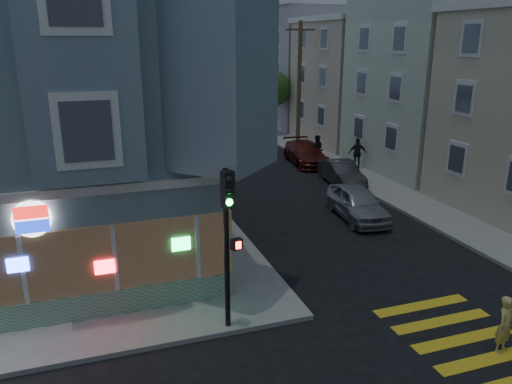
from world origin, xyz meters
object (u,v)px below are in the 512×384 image
street_tree_near (272,89)px  pedestrian_b (357,153)px  pedestrian_a (317,149)px  street_tree_far (244,81)px  running_child (505,325)px  parked_car_c (306,153)px  traffic_signal (228,224)px  fire_hydrant (338,167)px  parked_car_b (342,173)px  parked_car_d (246,139)px  parked_car_a (358,203)px  utility_pole (299,84)px

street_tree_near → pedestrian_b: (0.80, -12.99, -2.82)m
pedestrian_a → street_tree_far: bearing=-69.3°
running_child → parked_car_c: size_ratio=0.32×
traffic_signal → parked_car_c: bearing=43.6°
street_tree_near → fire_hydrant: 14.17m
parked_car_b → running_child: bearing=-97.2°
running_child → pedestrian_b: (5.95, 18.03, 0.32)m
street_tree_near → parked_car_d: (-3.60, -3.85, -3.33)m
parked_car_b → pedestrian_b: bearing=51.9°
pedestrian_b → parked_car_d: size_ratio=0.44×
pedestrian_b → parked_car_a: pedestrian_b is taller
fire_hydrant → street_tree_far: bearing=87.6°
parked_car_c → fire_hydrant: size_ratio=6.86×
parked_car_a → pedestrian_a: bearing=81.6°
street_tree_far → traffic_signal: size_ratio=1.15×
street_tree_near → running_child: size_ratio=3.33×
utility_pole → traffic_signal: 24.72m
parked_car_b → traffic_signal: traffic_signal is taller
parked_car_c → fire_hydrant: parked_car_c is taller
street_tree_near → running_child: (-5.15, -31.02, -3.14)m
running_child → parked_car_c: (3.65, 20.70, -0.08)m
pedestrian_a → fire_hydrant: size_ratio=2.49×
pedestrian_a → traffic_signal: 20.38m
parked_car_d → traffic_signal: size_ratio=0.94×
utility_pole → fire_hydrant: bearing=-95.2°
running_child → parked_car_a: (1.55, 10.30, -0.05)m
traffic_signal → pedestrian_a: bearing=41.6°
street_tree_near → parked_car_a: bearing=-99.9°
parked_car_c → traffic_signal: traffic_signal is taller
utility_pole → parked_car_a: bearing=-103.0°
parked_car_d → traffic_signal: (-8.12, -23.97, 2.66)m
utility_pole → parked_car_c: 6.08m
running_child → pedestrian_a: bearing=61.7°
parked_car_b → parked_car_c: bearing=94.3°
parked_car_a → parked_car_b: (1.98, 5.20, -0.07)m
pedestrian_a → fire_hydrant: bearing=113.5°
street_tree_near → running_child: bearing=-99.4°
utility_pole → running_child: (-4.95, -25.02, -4.00)m
pedestrian_a → parked_car_b: size_ratio=0.44×
parked_car_a → traffic_signal: size_ratio=0.95×
running_child → parked_car_b: size_ratio=0.39×
parked_car_b → traffic_signal: size_ratio=0.89×
parked_car_d → fire_hydrant: (2.70, -9.88, -0.07)m
parked_car_d → street_tree_far: bearing=78.9°
parked_car_a → traffic_signal: traffic_signal is taller
running_child → pedestrian_a: size_ratio=0.88×
street_tree_far → fire_hydrant: 22.01m
street_tree_near → pedestrian_a: bearing=-94.8°
parked_car_d → parked_car_c: bearing=-66.2°
street_tree_far → running_child: size_ratio=3.33×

